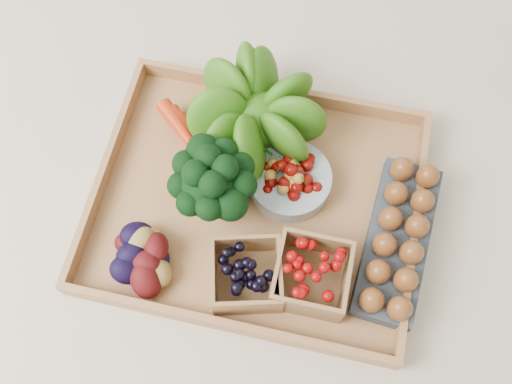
% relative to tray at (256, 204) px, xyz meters
% --- Properties ---
extents(ground, '(4.00, 4.00, 0.00)m').
position_rel_tray_xyz_m(ground, '(0.00, 0.00, -0.01)').
color(ground, beige).
rests_on(ground, ground).
extents(tray, '(0.55, 0.45, 0.01)m').
position_rel_tray_xyz_m(tray, '(0.00, 0.00, 0.00)').
color(tray, '#AC7748').
rests_on(tray, ground).
extents(carrots, '(0.20, 0.14, 0.05)m').
position_rel_tray_xyz_m(carrots, '(-0.12, 0.06, 0.03)').
color(carrots, red).
rests_on(carrots, tray).
extents(lettuce, '(0.16, 0.16, 0.16)m').
position_rel_tray_xyz_m(lettuce, '(-0.03, 0.14, 0.09)').
color(lettuce, '#21550D').
rests_on(lettuce, tray).
extents(broccoli, '(0.15, 0.15, 0.12)m').
position_rel_tray_xyz_m(broccoli, '(-0.07, -0.02, 0.07)').
color(broccoli, black).
rests_on(broccoli, tray).
extents(cherry_bowl, '(0.14, 0.14, 0.04)m').
position_rel_tray_xyz_m(cherry_bowl, '(0.05, 0.04, 0.03)').
color(cherry_bowl, '#8C9EA5').
rests_on(cherry_bowl, tray).
extents(egg_carton, '(0.12, 0.29, 0.03)m').
position_rel_tray_xyz_m(egg_carton, '(0.25, -0.02, 0.02)').
color(egg_carton, '#384048').
rests_on(egg_carton, tray).
extents(potatoes, '(0.13, 0.13, 0.07)m').
position_rel_tray_xyz_m(potatoes, '(-0.16, -0.14, 0.04)').
color(potatoes, '#39090A').
rests_on(potatoes, tray).
extents(punnet_blackberry, '(0.13, 0.13, 0.08)m').
position_rel_tray_xyz_m(punnet_blackberry, '(0.02, -0.14, 0.05)').
color(punnet_blackberry, black).
rests_on(punnet_blackberry, tray).
extents(punnet_raspberry, '(0.12, 0.12, 0.08)m').
position_rel_tray_xyz_m(punnet_raspberry, '(0.12, -0.12, 0.05)').
color(punnet_raspberry, '#7C0505').
rests_on(punnet_raspberry, tray).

